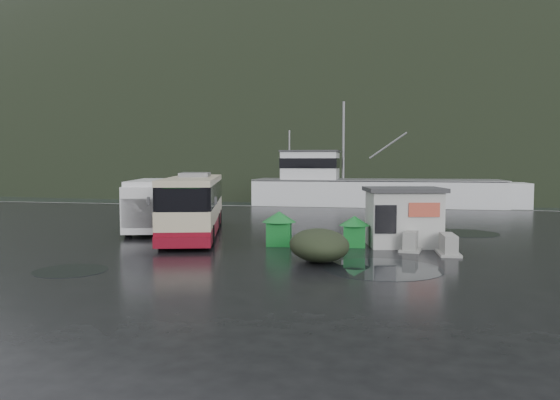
% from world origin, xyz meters
% --- Properties ---
extents(ground, '(160.00, 160.00, 0.00)m').
position_xyz_m(ground, '(0.00, 0.00, 0.00)').
color(ground, black).
rests_on(ground, ground).
extents(harbor_water, '(300.00, 180.00, 0.02)m').
position_xyz_m(harbor_water, '(0.00, 110.00, 0.00)').
color(harbor_water, black).
rests_on(harbor_water, ground).
extents(quay_edge, '(160.00, 0.60, 1.50)m').
position_xyz_m(quay_edge, '(0.00, 20.00, 0.00)').
color(quay_edge, '#999993').
rests_on(quay_edge, ground).
extents(headland, '(780.00, 540.00, 570.00)m').
position_xyz_m(headland, '(10.00, 250.00, 0.00)').
color(headland, black).
rests_on(headland, ground).
extents(coach_bus, '(5.62, 11.25, 3.08)m').
position_xyz_m(coach_bus, '(-4.59, 2.43, 0.00)').
color(coach_bus, beige).
rests_on(coach_bus, ground).
extents(white_van, '(3.89, 6.79, 2.69)m').
position_xyz_m(white_van, '(-7.18, 3.43, 0.00)').
color(white_van, silver).
rests_on(white_van, ground).
extents(waste_bin_left, '(1.17, 1.17, 1.47)m').
position_xyz_m(waste_bin_left, '(0.23, -0.07, 0.00)').
color(waste_bin_left, '#147529').
rests_on(waste_bin_left, ground).
extents(waste_bin_right, '(1.01, 1.01, 1.31)m').
position_xyz_m(waste_bin_right, '(3.44, 0.27, 0.00)').
color(waste_bin_right, '#147529').
rests_on(waste_bin_right, ground).
extents(dome_tent, '(2.99, 3.53, 1.18)m').
position_xyz_m(dome_tent, '(2.44, -3.46, 0.00)').
color(dome_tent, '#252E1B').
rests_on(dome_tent, ground).
extents(ticket_kiosk, '(3.65, 3.05, 2.51)m').
position_xyz_m(ticket_kiosk, '(5.48, 0.83, 0.00)').
color(ticket_kiosk, '#BCBCB7').
rests_on(ticket_kiosk, ground).
extents(jersey_barrier_a, '(0.92, 1.65, 0.80)m').
position_xyz_m(jersey_barrier_a, '(7.17, -1.03, 0.00)').
color(jersey_barrier_a, '#999993').
rests_on(jersey_barrier_a, ground).
extents(jersey_barrier_b, '(1.06, 1.73, 0.81)m').
position_xyz_m(jersey_barrier_b, '(5.80, -0.27, 0.00)').
color(jersey_barrier_b, '#999993').
rests_on(jersey_barrier_b, ground).
extents(fishing_trawler, '(26.76, 6.75, 10.63)m').
position_xyz_m(fishing_trawler, '(3.42, 28.41, 0.00)').
color(fishing_trawler, silver).
rests_on(fishing_trawler, ground).
extents(puddles, '(16.85, 15.53, 0.01)m').
position_xyz_m(puddles, '(3.84, -0.74, 0.01)').
color(puddles, black).
rests_on(puddles, ground).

